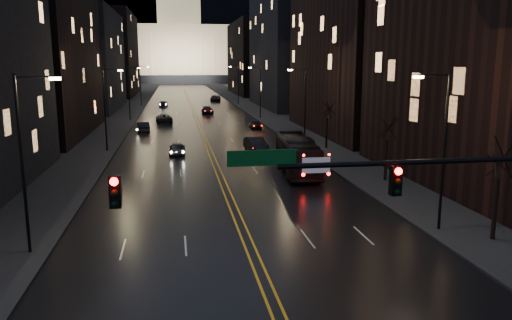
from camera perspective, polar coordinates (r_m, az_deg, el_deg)
name	(u,v)px	position (r m, az deg, el deg)	size (l,w,h in m)	color
road	(187,97)	(145.45, -7.88, 7.15)	(20.00, 320.00, 0.02)	black
sidewalk_left	(137,97)	(145.77, -13.43, 6.99)	(8.00, 320.00, 0.16)	black
sidewalk_right	(235,96)	(146.47, -2.36, 7.30)	(8.00, 320.00, 0.16)	black
center_line	(187,97)	(145.45, -7.89, 7.16)	(0.62, 320.00, 0.01)	orange
building_left_mid	(34,27)	(71.39, -24.05, 13.73)	(12.00, 30.00, 28.00)	black
building_left_far	(86,61)	(108.50, -18.82, 10.70)	(12.00, 34.00, 20.00)	black
building_left_dist	(113,55)	(156.09, -15.99, 11.49)	(12.00, 40.00, 24.00)	black
building_right_near	(504,28)	(42.97, 26.51, 13.31)	(12.00, 26.00, 24.00)	black
building_right_mid	(289,47)	(109.96, 3.77, 12.81)	(12.00, 34.00, 26.00)	black
building_right_dist	(254,58)	(157.05, -0.26, 11.54)	(12.00, 40.00, 22.00)	black
capitol	(180,48)	(265.24, -8.70, 12.51)	(90.00, 50.00, 58.50)	black
traffic_signal	(461,192)	(18.38, 22.43, -3.42)	(17.29, 0.45, 7.00)	black
streetlamp_right_near	(442,143)	(29.29, 20.45, 1.79)	(2.13, 0.25, 9.00)	black
streetlamp_left_near	(26,155)	(26.46, -24.85, 0.54)	(2.13, 0.25, 9.00)	black
streetlamp_right_mid	(303,102)	(57.13, 5.45, 6.57)	(2.13, 0.25, 9.00)	black
streetlamp_left_mid	(106,105)	(55.73, -16.73, 6.05)	(2.13, 0.25, 9.00)	black
streetlamp_right_far	(259,89)	(86.43, 0.37, 8.09)	(2.13, 0.25, 9.00)	black
streetlamp_left_far	(130,90)	(85.51, -14.21, 7.73)	(2.13, 0.25, 9.00)	black
streetlamp_right_dist	(237,83)	(116.08, -2.14, 8.82)	(2.13, 0.25, 9.00)	black
streetlamp_left_dist	(141,83)	(115.40, -12.98, 8.53)	(2.13, 0.25, 9.00)	black
tree_right_near	(500,159)	(28.89, 26.10, 0.11)	(2.40, 2.40, 6.65)	black
tree_right_mid	(388,126)	(40.96, 14.82, 3.76)	(2.40, 2.40, 6.65)	black
tree_right_far	(327,109)	(55.86, 8.14, 5.84)	(2.40, 2.40, 6.65)	black
bus	(297,154)	(43.93, 4.72, 0.65)	(2.64, 11.26, 3.14)	black
oncoming_car_a	(177,149)	(52.56, -9.01, 1.28)	(1.64, 4.08, 1.39)	black
oncoming_car_b	(143,127)	(70.78, -12.82, 3.68)	(1.63, 4.69, 1.54)	black
oncoming_car_c	(164,118)	(81.90, -10.47, 4.70)	(2.46, 5.33, 1.48)	black
oncoming_car_d	(163,104)	(112.73, -10.57, 6.32)	(1.84, 4.53, 1.32)	black
receding_car_a	(256,144)	(54.08, -0.03, 1.80)	(1.68, 4.82, 1.59)	black
receding_car_b	(255,125)	(72.87, -0.07, 4.06)	(1.54, 3.82, 1.30)	black
receding_car_c	(207,110)	(95.73, -5.57, 5.68)	(1.91, 4.70, 1.36)	black
receding_car_d	(216,98)	(128.71, -4.65, 7.07)	(2.54, 5.52, 1.53)	black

